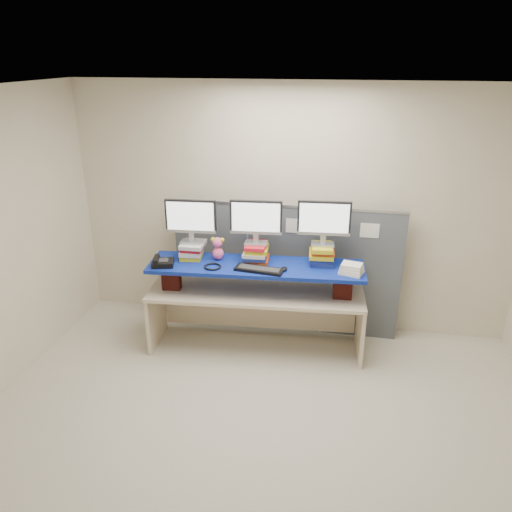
% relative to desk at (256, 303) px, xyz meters
% --- Properties ---
extents(room, '(5.00, 4.00, 2.80)m').
position_rel_desk_xyz_m(room, '(0.24, -1.29, 0.84)').
color(room, beige).
rests_on(room, ground).
extents(cubicle_partition, '(2.60, 0.06, 1.53)m').
position_rel_desk_xyz_m(cubicle_partition, '(0.24, 0.49, 0.21)').
color(cubicle_partition, '#464C53').
rests_on(cubicle_partition, ground).
extents(desk, '(2.33, 0.85, 0.70)m').
position_rel_desk_xyz_m(desk, '(0.00, 0.00, 0.00)').
color(desk, beige).
rests_on(desk, ground).
extents(brick_pier_left, '(0.20, 0.12, 0.26)m').
position_rel_desk_xyz_m(brick_pier_left, '(-0.90, -0.12, 0.27)').
color(brick_pier_left, maroon).
rests_on(brick_pier_left, desk).
extents(brick_pier_right, '(0.20, 0.12, 0.26)m').
position_rel_desk_xyz_m(brick_pier_right, '(0.91, 0.02, 0.27)').
color(brick_pier_right, maroon).
rests_on(brick_pier_right, desk).
extents(blue_board, '(2.29, 0.74, 0.04)m').
position_rel_desk_xyz_m(blue_board, '(0.00, 0.00, 0.42)').
color(blue_board, navy).
rests_on(blue_board, brick_pier_left).
extents(book_stack_left, '(0.27, 0.31, 0.17)m').
position_rel_desk_xyz_m(book_stack_left, '(-0.71, 0.06, 0.53)').
color(book_stack_left, gold).
rests_on(book_stack_left, blue_board).
extents(book_stack_center, '(0.29, 0.33, 0.19)m').
position_rel_desk_xyz_m(book_stack_center, '(-0.02, 0.12, 0.54)').
color(book_stack_center, '#C54112').
rests_on(book_stack_center, blue_board).
extents(book_stack_right, '(0.28, 0.33, 0.21)m').
position_rel_desk_xyz_m(book_stack_right, '(0.67, 0.18, 0.55)').
color(book_stack_right, navy).
rests_on(book_stack_right, blue_board).
extents(monitor_left, '(0.54, 0.17, 0.47)m').
position_rel_desk_xyz_m(monitor_left, '(-0.71, 0.06, 0.89)').
color(monitor_left, '#A2A3A7').
rests_on(monitor_left, book_stack_left).
extents(monitor_center, '(0.54, 0.17, 0.47)m').
position_rel_desk_xyz_m(monitor_center, '(-0.02, 0.12, 0.90)').
color(monitor_center, '#A2A3A7').
rests_on(monitor_center, book_stack_center).
extents(monitor_right, '(0.54, 0.17, 0.47)m').
position_rel_desk_xyz_m(monitor_right, '(0.67, 0.17, 0.92)').
color(monitor_right, '#A2A3A7').
rests_on(monitor_right, book_stack_right).
extents(keyboard, '(0.51, 0.22, 0.03)m').
position_rel_desk_xyz_m(keyboard, '(0.06, -0.14, 0.46)').
color(keyboard, black).
rests_on(keyboard, blue_board).
extents(mouse, '(0.10, 0.12, 0.03)m').
position_rel_desk_xyz_m(mouse, '(0.31, -0.08, 0.46)').
color(mouse, black).
rests_on(mouse, blue_board).
extents(desk_phone, '(0.26, 0.25, 0.09)m').
position_rel_desk_xyz_m(desk_phone, '(-0.95, -0.20, 0.48)').
color(desk_phone, black).
rests_on(desk_phone, blue_board).
extents(headset, '(0.24, 0.24, 0.02)m').
position_rel_desk_xyz_m(headset, '(-0.43, -0.16, 0.46)').
color(headset, black).
rests_on(headset, blue_board).
extents(plush_toy, '(0.15, 0.11, 0.25)m').
position_rel_desk_xyz_m(plush_toy, '(-0.43, 0.06, 0.57)').
color(plush_toy, '#F45C94').
rests_on(plush_toy, blue_board).
extents(binder_stack, '(0.26, 0.23, 0.11)m').
position_rel_desk_xyz_m(binder_stack, '(0.98, -0.03, 0.50)').
color(binder_stack, white).
rests_on(binder_stack, blue_board).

